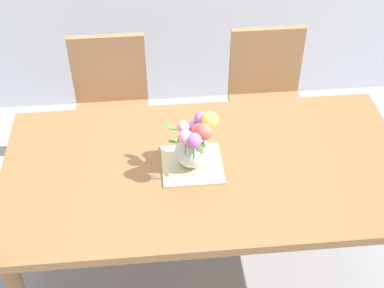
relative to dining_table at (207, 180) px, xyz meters
name	(u,v)px	position (x,y,z in m)	size (l,w,h in m)	color
ground_plane	(204,269)	(0.00, 0.00, -0.66)	(12.00, 12.00, 0.00)	#939399
dining_table	(207,180)	(0.00, 0.00, 0.00)	(1.77, 0.91, 0.75)	olive
chair_left	(111,105)	(-0.45, 0.80, -0.14)	(0.42, 0.42, 0.90)	#9E7047
chair_right	(267,96)	(0.45, 0.80, -0.14)	(0.42, 0.42, 0.90)	#9E7047
placemat	(192,164)	(-0.06, 0.01, 0.09)	(0.26, 0.26, 0.01)	#CCB789
flower_vase	(195,142)	(-0.05, 0.00, 0.22)	(0.23, 0.21, 0.26)	silver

